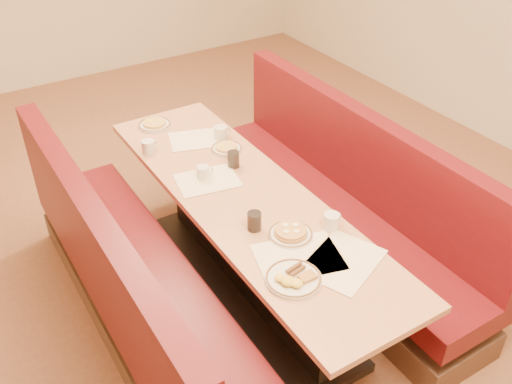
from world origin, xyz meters
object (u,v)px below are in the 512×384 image
diner_table (246,246)px  coffee_mug_a (332,221)px  coffee_mug_c (221,133)px  booth_right (338,210)px  pancake_plate (291,233)px  soda_tumbler_mid (233,159)px  soda_tumbler_near (254,221)px  booth_left (135,292)px  eggs_plate (293,278)px  coffee_mug_d (149,146)px  coffee_mug_b (204,172)px

diner_table → coffee_mug_a: 0.70m
diner_table → coffee_mug_c: bearing=72.5°
booth_right → pancake_plate: (-0.72, -0.44, 0.41)m
soda_tumbler_mid → soda_tumbler_near: bearing=-110.1°
coffee_mug_c → soda_tumbler_mid: 0.36m
booth_left → booth_right: (1.46, 0.00, 0.00)m
eggs_plate → coffee_mug_a: (0.41, 0.23, 0.03)m
coffee_mug_a → coffee_mug_d: (-0.52, 1.26, -0.00)m
coffee_mug_a → booth_left: bearing=143.0°
coffee_mug_d → soda_tumbler_near: 1.06m
booth_left → eggs_plate: (0.56, -0.73, 0.41)m
booth_right → pancake_plate: bearing=-148.6°
coffee_mug_c → coffee_mug_d: 0.50m
coffee_mug_c → coffee_mug_d: size_ratio=1.07×
coffee_mug_a → coffee_mug_c: coffee_mug_c is taller
booth_left → coffee_mug_c: 1.24m
pancake_plate → soda_tumbler_mid: size_ratio=2.29×
booth_right → coffee_mug_c: size_ratio=20.18×
coffee_mug_b → coffee_mug_d: coffee_mug_d is taller
coffee_mug_a → soda_tumbler_mid: soda_tumbler_mid is taller
coffee_mug_b → coffee_mug_c: size_ratio=0.88×
booth_right → coffee_mug_b: booth_right is taller
coffee_mug_a → soda_tumbler_mid: size_ratio=1.15×
coffee_mug_a → pancake_plate: bearing=155.2°
soda_tumbler_mid → booth_left: bearing=-159.0°
coffee_mug_b → diner_table: bearing=-64.8°
pancake_plate → soda_tumbler_mid: 0.77m
pancake_plate → eggs_plate: bearing=-122.7°
coffee_mug_b → eggs_plate: bearing=-88.7°
booth_left → booth_right: bearing=0.0°
pancake_plate → coffee_mug_a: coffee_mug_a is taller
diner_table → booth_left: bearing=180.0°
soda_tumbler_mid → diner_table: bearing=-108.3°
diner_table → soda_tumbler_near: size_ratio=23.53×
pancake_plate → coffee_mug_d: coffee_mug_d is taller
booth_right → coffee_mug_a: 0.82m
diner_table → eggs_plate: (-0.17, -0.73, 0.39)m
booth_left → soda_tumbler_near: size_ratio=23.53×
coffee_mug_a → soda_tumbler_mid: 0.83m
booth_left → coffee_mug_a: booth_left is taller
coffee_mug_a → coffee_mug_b: (-0.36, 0.80, -0.00)m
booth_right → coffee_mug_d: 1.34m
coffee_mug_d → soda_tumbler_mid: bearing=-65.7°
booth_right → coffee_mug_c: booth_right is taller
eggs_plate → coffee_mug_d: bearing=94.1°
pancake_plate → coffee_mug_d: 1.23m
soda_tumbler_mid → booth_right: bearing=-27.2°
pancake_plate → soda_tumbler_mid: (0.09, 0.76, 0.03)m
booth_left → pancake_plate: booth_left is taller
booth_left → soda_tumbler_near: 0.81m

